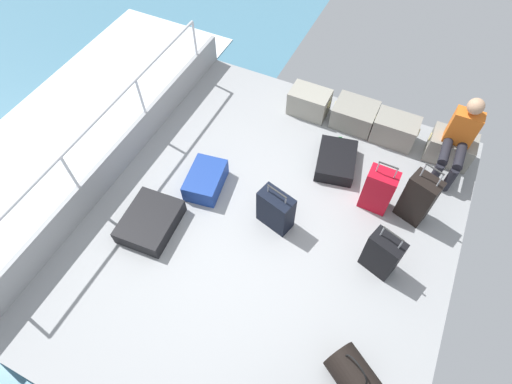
% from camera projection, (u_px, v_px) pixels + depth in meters
% --- Properties ---
extents(ground_plane, '(4.40, 5.20, 0.06)m').
position_uv_depth(ground_plane, '(268.00, 229.00, 5.06)').
color(ground_plane, '#939699').
extents(gunwale_port, '(0.06, 5.20, 0.45)m').
position_uv_depth(gunwale_port, '(119.00, 158.00, 5.38)').
color(gunwale_port, '#939699').
rests_on(gunwale_port, ground_plane).
extents(railing_port, '(0.04, 4.20, 1.02)m').
position_uv_depth(railing_port, '(106.00, 129.00, 4.93)').
color(railing_port, silver).
rests_on(railing_port, ground_plane).
extents(sea_wake, '(12.00, 12.00, 0.01)m').
position_uv_depth(sea_wake, '(52.00, 150.00, 6.20)').
color(sea_wake, teal).
rests_on(sea_wake, ground_plane).
extents(cargo_crate_0, '(0.61, 0.38, 0.39)m').
position_uv_depth(cargo_crate_0, '(309.00, 102.00, 6.03)').
color(cargo_crate_0, gray).
rests_on(cargo_crate_0, ground_plane).
extents(cargo_crate_1, '(0.63, 0.48, 0.34)m').
position_uv_depth(cargo_crate_1, '(355.00, 115.00, 5.91)').
color(cargo_crate_1, gray).
rests_on(cargo_crate_1, ground_plane).
extents(cargo_crate_2, '(0.62, 0.39, 0.39)m').
position_uv_depth(cargo_crate_2, '(395.00, 130.00, 5.71)').
color(cargo_crate_2, gray).
rests_on(cargo_crate_2, ground_plane).
extents(cargo_crate_3, '(0.62, 0.41, 0.40)m').
position_uv_depth(cargo_crate_3, '(450.00, 148.00, 5.52)').
color(cargo_crate_3, gray).
rests_on(cargo_crate_3, ground_plane).
extents(passenger_seated, '(0.34, 0.66, 1.10)m').
position_uv_depth(passenger_seated, '(460.00, 138.00, 5.12)').
color(passenger_seated, orange).
rests_on(passenger_seated, ground_plane).
extents(suitcase_0, '(0.65, 0.79, 0.21)m').
position_uv_depth(suitcase_0, '(150.00, 221.00, 4.97)').
color(suitcase_0, black).
rests_on(suitcase_0, ground_plane).
extents(suitcase_1, '(0.47, 0.33, 0.67)m').
position_uv_depth(suitcase_1, '(276.00, 210.00, 4.86)').
color(suitcase_1, black).
rests_on(suitcase_1, ground_plane).
extents(suitcase_2, '(0.51, 0.67, 0.26)m').
position_uv_depth(suitcase_2, '(206.00, 180.00, 5.29)').
color(suitcase_2, navy).
rests_on(suitcase_2, ground_plane).
extents(suitcase_3, '(0.63, 0.77, 0.21)m').
position_uv_depth(suitcase_3, '(336.00, 161.00, 5.52)').
color(suitcase_3, black).
rests_on(suitcase_3, ground_plane).
extents(suitcase_4, '(0.42, 0.32, 0.77)m').
position_uv_depth(suitcase_4, '(382.00, 254.00, 4.50)').
color(suitcase_4, black).
rests_on(suitcase_4, ground_plane).
extents(suitcase_6, '(0.36, 0.25, 0.81)m').
position_uv_depth(suitcase_6, '(378.00, 190.00, 4.97)').
color(suitcase_6, '#B70C1E').
rests_on(suitcase_6, ground_plane).
extents(suitcase_7, '(0.40, 0.33, 0.94)m').
position_uv_depth(suitcase_7, '(418.00, 198.00, 4.85)').
color(suitcase_7, black).
rests_on(suitcase_7, ground_plane).
extents(duffel_bag, '(0.57, 0.54, 0.52)m').
position_uv_depth(duffel_bag, '(352.00, 373.00, 3.91)').
color(duffel_bag, black).
rests_on(duffel_bag, ground_plane).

